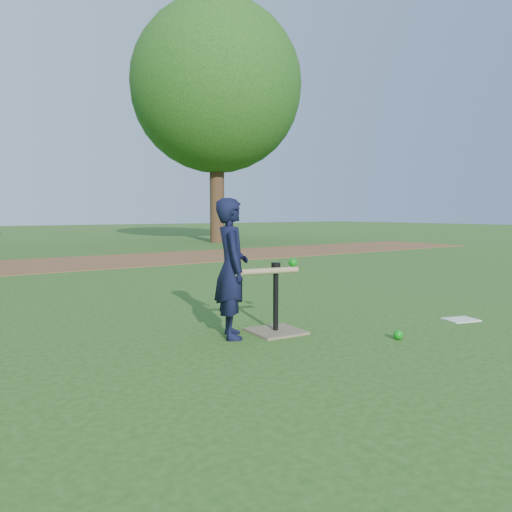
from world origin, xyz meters
TOP-DOWN VIEW (x-y plane):
  - ground at (0.00, 0.00)m, footprint 80.00×80.00m
  - dirt_strip at (0.00, 7.50)m, footprint 24.00×3.00m
  - child at (-0.15, 0.47)m, footprint 0.43×0.50m
  - wiffle_ball_ground at (0.93, -0.39)m, footprint 0.08×0.08m
  - clipboard at (2.02, -0.26)m, footprint 0.35×0.30m
  - batting_tee at (0.24, 0.38)m, footprint 0.46×0.46m
  - swing_action at (0.17, 0.37)m, footprint 0.73×0.20m
  - tree_right at (6.50, 12.00)m, footprint 5.80×5.80m

SIDE VIEW (x-z plane):
  - ground at x=0.00m, z-range 0.00..0.00m
  - dirt_strip at x=0.00m, z-range 0.00..0.01m
  - clipboard at x=2.02m, z-range 0.00..0.01m
  - wiffle_ball_ground at x=0.93m, z-range 0.00..0.08m
  - batting_tee at x=0.24m, z-range -0.20..0.42m
  - swing_action at x=0.17m, z-range 0.50..0.62m
  - child at x=-0.15m, z-range 0.00..1.17m
  - tree_right at x=6.50m, z-range 1.19..9.39m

